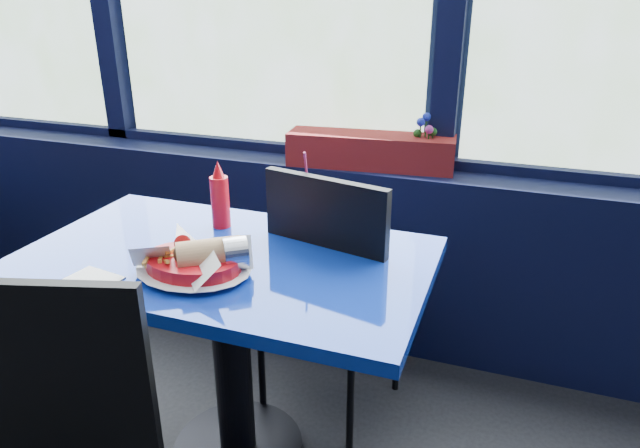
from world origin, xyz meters
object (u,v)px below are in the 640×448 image
Objects in this scene: near_table at (229,308)px; food_basket at (195,261)px; ketchup_bottle at (220,198)px; planter_box at (370,150)px; flower_vase at (423,154)px; chair_near_back at (329,282)px; soda_cup at (305,212)px.

food_basket reaches higher than near_table.
planter_box is at bearing 63.93° from ketchup_bottle.
near_table is at bearing -59.07° from ketchup_bottle.
flower_vase is at bearing -3.21° from planter_box.
chair_near_back is 4.31× the size of ketchup_bottle.
near_table is 5.36× the size of ketchup_bottle.
soda_cup reaches higher than food_basket.
soda_cup is at bearing -100.28° from planter_box.
near_table is 0.37m from chair_near_back.
planter_box is at bearing -177.17° from flower_vase.
near_table is 1.79× the size of planter_box.
flower_vase is 0.86m from ketchup_bottle.
soda_cup is at bearing -112.40° from flower_vase.
planter_box is 1.02m from food_basket.
ketchup_bottle reaches higher than chair_near_back.
food_basket is at bearing -96.60° from near_table.
chair_near_back reaches higher than near_table.
chair_near_back is 1.44× the size of planter_box.
chair_near_back is at bearing 35.76° from soda_cup.
ketchup_bottle reaches higher than near_table.
near_table is 0.26m from food_basket.
planter_box is at bearing 85.75° from soda_cup.
ketchup_bottle is (-0.34, -0.09, 0.29)m from chair_near_back.
planter_box is 0.21m from flower_vase.
food_basket is at bearing 71.93° from chair_near_back.
flower_vase reaches higher than chair_near_back.
near_table is at bearing -124.71° from soda_cup.
chair_near_back is 0.28m from soda_cup.
chair_near_back is at bearing -108.37° from flower_vase.
food_basket is 1.17× the size of soda_cup.
soda_cup reaches higher than ketchup_bottle.
flower_vase is at bearing 67.60° from soda_cup.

